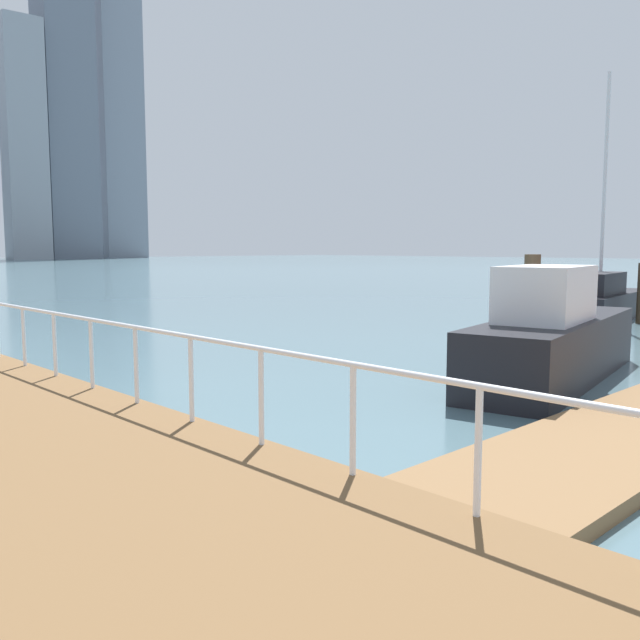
{
  "coord_description": "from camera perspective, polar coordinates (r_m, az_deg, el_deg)",
  "views": [
    {
      "loc": [
        -7.62,
        6.42,
        2.53
      ],
      "look_at": [
        -1.36,
        12.9,
        1.55
      ],
      "focal_mm": 37.6,
      "sensor_mm": 36.0,
      "label": 1
    }
  ],
  "objects": [
    {
      "name": "ground_plane",
      "position": [
        15.77,
        -14.57,
        -3.23
      ],
      "size": [
        300.0,
        300.0,
        0.0
      ],
      "primitive_type": "plane",
      "color": "slate"
    },
    {
      "name": "boardwalk_railing",
      "position": [
        5.83,
        7.73,
        -6.89
      ],
      "size": [
        0.06,
        31.21,
        1.08
      ],
      "color": "white",
      "rests_on": "boardwalk"
    },
    {
      "name": "dock_piling_0",
      "position": [
        14.8,
        17.51,
        0.73
      ],
      "size": [
        0.33,
        0.33,
        2.39
      ],
      "primitive_type": "cylinder",
      "color": "brown",
      "rests_on": "ground_plane"
    },
    {
      "name": "moored_boat_0",
      "position": [
        25.31,
        22.55,
        1.55
      ],
      "size": [
        6.97,
        3.02,
        8.48
      ],
      "color": "black",
      "rests_on": "ground_plane"
    },
    {
      "name": "moored_boat_2",
      "position": [
        13.4,
        19.21,
        -1.54
      ],
      "size": [
        6.58,
        2.84,
        2.2
      ],
      "color": "black",
      "rests_on": "ground_plane"
    },
    {
      "name": "skyline_tower_5",
      "position": [
        152.62,
        -23.87,
        13.78
      ],
      "size": [
        8.27,
        7.18,
        48.04
      ],
      "primitive_type": "cube",
      "rotation": [
        0.0,
        0.0,
        -0.09
      ],
      "color": "#8C939E",
      "rests_on": "ground_plane"
    },
    {
      "name": "skyline_tower_6",
      "position": [
        163.22,
        -20.97,
        20.46
      ],
      "size": [
        11.72,
        7.65,
        87.67
      ],
      "primitive_type": "cube",
      "rotation": [
        0.0,
        0.0,
        0.07
      ],
      "color": "slate",
      "rests_on": "ground_plane"
    },
    {
      "name": "skyline_tower_7",
      "position": [
        178.11,
        -17.39,
        19.34
      ],
      "size": [
        11.0,
        12.75,
        87.67
      ],
      "primitive_type": "cube",
      "rotation": [
        0.0,
        0.0,
        0.03
      ],
      "color": "gray",
      "rests_on": "ground_plane"
    }
  ]
}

